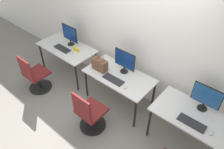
% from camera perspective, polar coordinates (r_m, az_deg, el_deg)
% --- Properties ---
extents(ground_plane, '(20.00, 20.00, 0.00)m').
position_cam_1_polar(ground_plane, '(4.33, -1.20, -9.62)').
color(ground_plane, gray).
extents(wall_back, '(12.00, 0.05, 2.80)m').
position_cam_1_polar(wall_back, '(3.94, 6.52, 10.96)').
color(wall_back, silver).
rests_on(wall_back, ground_plane).
extents(desk_left, '(1.30, 0.69, 0.70)m').
position_cam_1_polar(desk_left, '(4.93, -11.73, 6.40)').
color(desk_left, silver).
rests_on(desk_left, ground_plane).
extents(monitor_left, '(0.44, 0.15, 0.45)m').
position_cam_1_polar(monitor_left, '(4.84, -10.99, 10.26)').
color(monitor_left, black).
rests_on(monitor_left, desk_left).
extents(keyboard_left, '(0.41, 0.15, 0.02)m').
position_cam_1_polar(keyboard_left, '(4.84, -12.86, 6.61)').
color(keyboard_left, '#262628').
rests_on(keyboard_left, desk_left).
extents(mouse_left, '(0.06, 0.09, 0.03)m').
position_cam_1_polar(mouse_left, '(4.65, -10.54, 5.58)').
color(mouse_left, silver).
rests_on(mouse_left, desk_left).
extents(office_chair_left, '(0.48, 0.48, 0.87)m').
position_cam_1_polar(office_chair_left, '(4.80, -19.43, -0.51)').
color(office_chair_left, black).
rests_on(office_chair_left, ground_plane).
extents(desk_center, '(1.30, 0.69, 0.70)m').
position_cam_1_polar(desk_center, '(4.06, 1.90, -0.95)').
color(desk_center, silver).
rests_on(desk_center, ground_plane).
extents(monitor_center, '(0.44, 0.15, 0.45)m').
position_cam_1_polar(monitor_center, '(3.95, 3.31, 3.59)').
color(monitor_center, black).
rests_on(monitor_center, desk_center).
extents(keyboard_center, '(0.41, 0.15, 0.02)m').
position_cam_1_polar(keyboard_center, '(3.91, 0.36, -1.31)').
color(keyboard_center, '#262628').
rests_on(keyboard_center, desk_center).
extents(mouse_center, '(0.06, 0.09, 0.03)m').
position_cam_1_polar(mouse_center, '(3.76, 3.49, -3.30)').
color(mouse_center, silver).
rests_on(mouse_center, desk_center).
extents(office_chair_center, '(0.48, 0.48, 0.87)m').
position_cam_1_polar(office_chair_center, '(3.84, -5.89, -10.32)').
color(office_chair_center, black).
rests_on(office_chair_center, ground_plane).
extents(desk_right, '(1.30, 0.69, 0.70)m').
position_cam_1_polar(desk_right, '(3.62, 20.86, -10.91)').
color(desk_right, silver).
rests_on(desk_right, ground_plane).
extents(monitor_right, '(0.44, 0.15, 0.45)m').
position_cam_1_polar(monitor_right, '(3.55, 23.41, -5.46)').
color(monitor_right, black).
rests_on(monitor_right, desk_right).
extents(keyboard_right, '(0.41, 0.15, 0.02)m').
position_cam_1_polar(keyboard_right, '(3.45, 20.08, -11.75)').
color(keyboard_right, '#262628').
rests_on(keyboard_right, desk_right).
extents(mouse_right, '(0.06, 0.09, 0.03)m').
position_cam_1_polar(mouse_right, '(3.43, 24.48, -13.70)').
color(mouse_right, silver).
rests_on(mouse_right, desk_right).
extents(handbag, '(0.30, 0.18, 0.25)m').
position_cam_1_polar(handbag, '(4.09, -3.22, 2.61)').
color(handbag, brown).
rests_on(handbag, desk_center).
extents(placard_left, '(0.16, 0.03, 0.08)m').
position_cam_1_polar(placard_left, '(4.70, -9.33, 6.50)').
color(placard_left, yellow).
rests_on(placard_left, desk_left).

